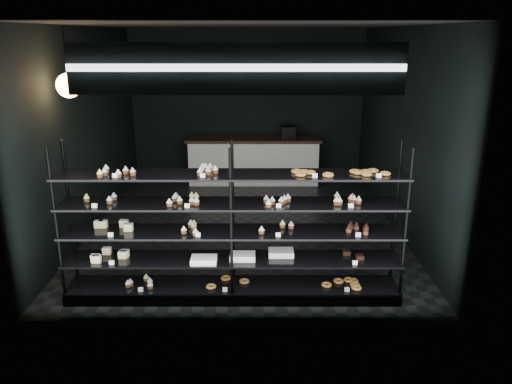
% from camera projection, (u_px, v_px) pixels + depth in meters
% --- Properties ---
extents(room, '(5.01, 6.01, 3.20)m').
position_uv_depth(room, '(244.00, 131.00, 7.98)').
color(room, black).
rests_on(room, ground).
extents(display_shelf, '(4.00, 0.50, 1.91)m').
position_uv_depth(display_shelf, '(231.00, 249.00, 5.93)').
color(display_shelf, black).
rests_on(display_shelf, room).
extents(signage, '(3.30, 0.05, 0.50)m').
position_uv_depth(signage, '(236.00, 69.00, 4.84)').
color(signage, '#0B0B38').
rests_on(signage, room).
extents(pendant_lamp, '(0.31, 0.31, 0.89)m').
position_uv_depth(pendant_lamp, '(69.00, 85.00, 6.35)').
color(pendant_lamp, black).
rests_on(pendant_lamp, room).
extents(service_counter, '(2.84, 0.65, 1.23)m').
position_uv_depth(service_counter, '(254.00, 160.00, 10.69)').
color(service_counter, silver).
rests_on(service_counter, room).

